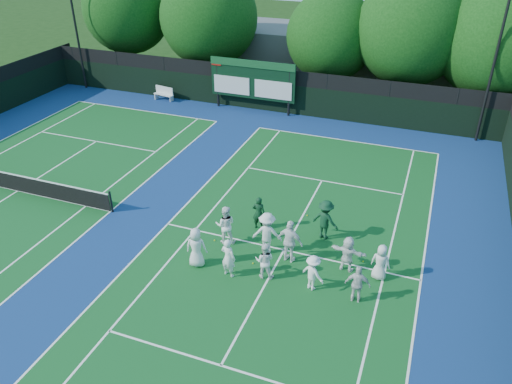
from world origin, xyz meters
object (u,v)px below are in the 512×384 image
(scoreboard, at_px, (252,80))
(bench, at_px, (164,93))
(tennis_net, at_px, (16,182))
(coach_left, at_px, (259,213))

(scoreboard, relative_size, bench, 3.70)
(scoreboard, bearing_deg, bench, -178.21)
(tennis_net, bearing_deg, coach_left, 5.31)
(bench, xyz_separation_m, coach_left, (12.28, -13.22, 0.25))
(tennis_net, xyz_separation_m, bench, (0.17, 14.37, 0.04))
(scoreboard, relative_size, tennis_net, 0.53)
(scoreboard, xyz_separation_m, bench, (-6.82, -0.21, -1.66))
(scoreboard, distance_m, coach_left, 14.56)
(bench, bearing_deg, tennis_net, -90.66)
(coach_left, bearing_deg, tennis_net, 0.02)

